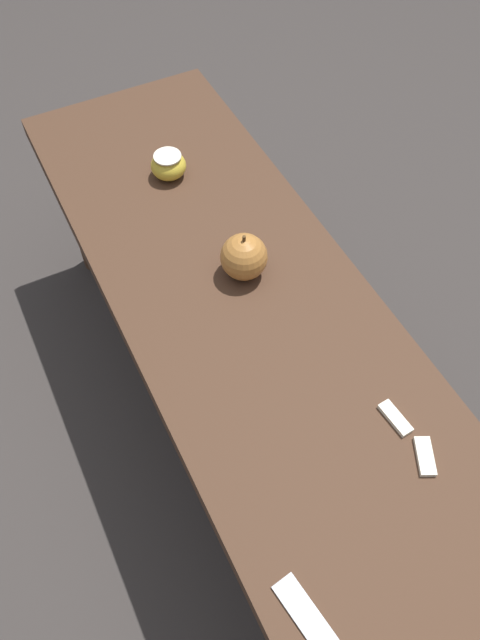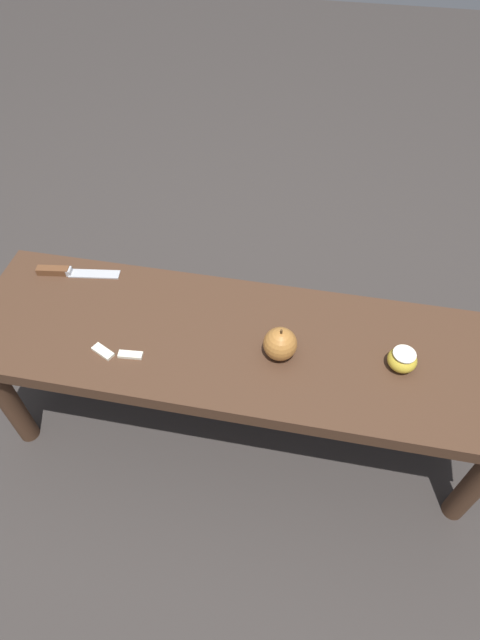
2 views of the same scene
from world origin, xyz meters
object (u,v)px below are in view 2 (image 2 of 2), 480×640
object	(u,v)px
wooden_bench	(239,354)
apple_whole	(280,344)
knife	(66,272)
apple_cut	(402,360)

from	to	relation	value
wooden_bench	apple_whole	distance (m)	0.15
knife	apple_whole	size ratio (longest dim) A/B	2.52
apple_whole	apple_cut	xyz separation A→B (m)	(0.29, 0.02, -0.01)
knife	apple_whole	distance (m)	0.65
wooden_bench	apple_whole	size ratio (longest dim) A/B	15.21
wooden_bench	knife	distance (m)	0.54
wooden_bench	knife	world-z (taller)	knife
wooden_bench	apple_whole	bearing A→B (deg)	-14.20
apple_whole	apple_cut	bearing A→B (deg)	3.68
apple_cut	apple_whole	bearing A→B (deg)	-176.32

